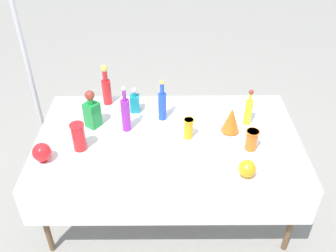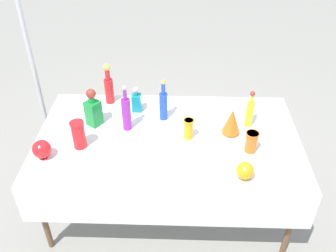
# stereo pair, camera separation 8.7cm
# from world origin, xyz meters

# --- Properties ---
(ground_plane) EXTENTS (40.00, 40.00, 0.00)m
(ground_plane) POSITION_xyz_m (0.00, 0.00, 0.00)
(ground_plane) COLOR gray
(display_table) EXTENTS (2.05, 1.19, 0.76)m
(display_table) POSITION_xyz_m (0.00, -0.04, 0.71)
(display_table) COLOR white
(display_table) RESTS_ON ground
(tall_bottle_0) EXTENTS (0.08, 0.08, 0.38)m
(tall_bottle_0) POSITION_xyz_m (-0.53, 0.48, 0.92)
(tall_bottle_0) COLOR red
(tall_bottle_0) RESTS_ON display_table
(tall_bottle_1) EXTENTS (0.06, 0.06, 0.32)m
(tall_bottle_1) POSITION_xyz_m (0.65, 0.17, 0.89)
(tall_bottle_1) COLOR yellow
(tall_bottle_1) RESTS_ON display_table
(tall_bottle_2) EXTENTS (0.07, 0.07, 0.37)m
(tall_bottle_2) POSITION_xyz_m (-0.05, 0.24, 0.90)
(tall_bottle_2) COLOR blue
(tall_bottle_2) RESTS_ON display_table
(tall_bottle_3) EXTENTS (0.07, 0.07, 0.40)m
(tall_bottle_3) POSITION_xyz_m (-0.33, 0.09, 0.91)
(tall_bottle_3) COLOR purple
(tall_bottle_3) RESTS_ON display_table
(square_decanter_0) EXTENTS (0.08, 0.08, 0.23)m
(square_decanter_0) POSITION_xyz_m (-0.28, 0.35, 0.85)
(square_decanter_0) COLOR teal
(square_decanter_0) RESTS_ON display_table
(square_decanter_1) EXTENTS (0.14, 0.14, 0.33)m
(square_decanter_1) POSITION_xyz_m (-0.60, 0.14, 0.90)
(square_decanter_1) COLOR #198C38
(square_decanter_1) RESTS_ON display_table
(slender_vase_0) EXTENTS (0.11, 0.11, 0.22)m
(slender_vase_0) POSITION_xyz_m (-0.66, -0.15, 0.88)
(slender_vase_0) COLOR red
(slender_vase_0) RESTS_ON display_table
(slender_vase_1) EXTENTS (0.08, 0.08, 0.17)m
(slender_vase_1) POSITION_xyz_m (0.16, -0.01, 0.85)
(slender_vase_1) COLOR orange
(slender_vase_1) RESTS_ON display_table
(slender_vase_2) EXTENTS (0.10, 0.10, 0.17)m
(slender_vase_2) POSITION_xyz_m (0.62, -0.15, 0.85)
(slender_vase_2) COLOR orange
(slender_vase_2) RESTS_ON display_table
(fluted_vase_0) EXTENTS (0.15, 0.15, 0.22)m
(fluted_vase_0) POSITION_xyz_m (0.49, 0.06, 0.87)
(fluted_vase_0) COLOR orange
(fluted_vase_0) RESTS_ON display_table
(round_bowl_0) EXTENTS (0.12, 0.12, 0.13)m
(round_bowl_0) POSITION_xyz_m (0.53, -0.45, 0.83)
(round_bowl_0) COLOR orange
(round_bowl_0) RESTS_ON display_table
(round_bowl_1) EXTENTS (0.14, 0.14, 0.15)m
(round_bowl_1) POSITION_xyz_m (-0.90, -0.28, 0.84)
(round_bowl_1) COLOR red
(round_bowl_1) RESTS_ON display_table
(price_tag_left) EXTENTS (0.06, 0.02, 0.04)m
(price_tag_left) POSITION_xyz_m (0.15, -0.52, 0.78)
(price_tag_left) COLOR white
(price_tag_left) RESTS_ON display_table
(price_tag_center) EXTENTS (0.05, 0.02, 0.04)m
(price_tag_center) POSITION_xyz_m (0.63, -0.49, 0.78)
(price_tag_center) COLOR white
(price_tag_center) RESTS_ON display_table
(price_tag_right) EXTENTS (0.06, 0.03, 0.04)m
(price_tag_right) POSITION_xyz_m (0.15, -0.49, 0.78)
(price_tag_right) COLOR white
(price_tag_right) RESTS_ON display_table
(canopy_pole) EXTENTS (0.18, 0.18, 2.32)m
(canopy_pole) POSITION_xyz_m (-1.26, 0.72, 0.91)
(canopy_pole) COLOR silver
(canopy_pole) RESTS_ON ground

